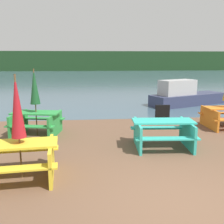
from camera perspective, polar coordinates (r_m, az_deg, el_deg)
ground_plane at (r=4.97m, az=15.76°, el=-18.93°), size 60.00×60.00×0.00m
water at (r=35.74m, az=-2.48°, el=7.54°), size 60.00×50.00×0.00m
far_treeline at (r=55.64m, az=-3.47°, el=11.02°), size 80.00×1.60×4.00m
picnic_table_yellow at (r=5.89m, az=-19.26°, el=-9.27°), size 1.66×1.52×0.78m
picnic_table_teal at (r=7.57m, az=10.99°, el=-4.13°), size 1.78×1.48×0.79m
picnic_table_green at (r=8.93m, az=-16.10°, el=-2.00°), size 1.75×1.64×0.78m
umbrella_darkgreen at (r=8.75m, az=-16.52°, el=5.27°), size 0.32×0.32×2.18m
umbrella_crimson at (r=5.61m, az=-19.98°, el=1.05°), size 0.30×0.30×2.19m
boat at (r=14.78m, az=15.59°, el=3.39°), size 4.57×2.89×1.38m
signboard at (r=10.25m, az=10.90°, el=-0.55°), size 0.55×0.08×0.75m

